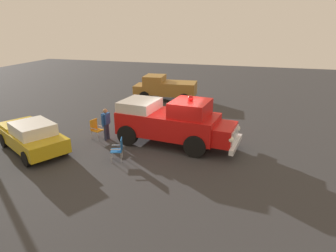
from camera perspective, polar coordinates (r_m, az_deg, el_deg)
name	(u,v)px	position (r m, az deg, el deg)	size (l,w,h in m)	color
ground_plane	(173,146)	(14.65, 0.98, -3.87)	(60.00, 60.00, 0.00)	#333335
vintage_fire_truck	(172,121)	(14.48, 0.85, 0.91)	(2.93, 6.16, 2.59)	black
classic_hot_rod	(31,136)	(15.31, -24.98, -1.72)	(3.72, 4.71, 1.46)	black
parked_pickup	(166,87)	(23.19, -0.48, 7.48)	(2.30, 4.91, 1.90)	black
lawn_chair_near_truck	(160,116)	(17.37, -1.58, 2.00)	(0.69, 0.69, 1.02)	#B7BABF
lawn_chair_by_car	(119,148)	(13.14, -9.49, -4.18)	(0.63, 0.63, 1.02)	#B7BABF
lawn_chair_spare	(96,127)	(15.88, -13.88, -0.28)	(0.61, 0.61, 1.02)	#B7BABF
spectator_seated	(161,115)	(17.23, -1.37, 2.23)	(0.63, 0.64, 1.29)	#383842
spectator_standing	(106,122)	(15.43, -11.95, 0.76)	(0.65, 0.31, 1.68)	#2D334C
traffic_cone	(131,122)	(17.28, -7.10, 0.77)	(0.40, 0.40, 0.64)	orange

